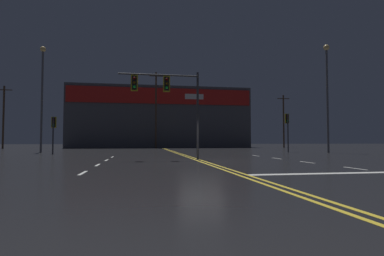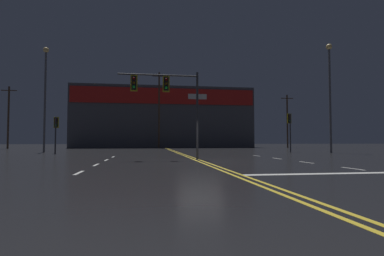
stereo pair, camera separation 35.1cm
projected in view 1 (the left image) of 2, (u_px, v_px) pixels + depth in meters
ground_plane at (202, 161)px, 16.73m from camera, size 200.00×200.00×0.00m
road_markings at (228, 163)px, 15.49m from camera, size 15.89×60.00×0.01m
traffic_signal_median at (166, 92)px, 18.37m from camera, size 4.95×0.36×5.44m
traffic_signal_corner_northwest at (54, 127)px, 26.72m from camera, size 0.42×0.36×3.30m
traffic_signal_corner_northeast at (287, 124)px, 30.28m from camera, size 0.42×0.36×3.91m
streetlight_near_right at (327, 84)px, 28.93m from camera, size 0.56×0.56×10.51m
streetlight_far_left at (42, 86)px, 30.32m from camera, size 0.56×0.56×10.78m
building_backdrop at (160, 118)px, 54.97m from camera, size 31.25×10.23×10.55m
utility_pole_row at (154, 114)px, 47.84m from camera, size 46.48×0.26×12.21m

